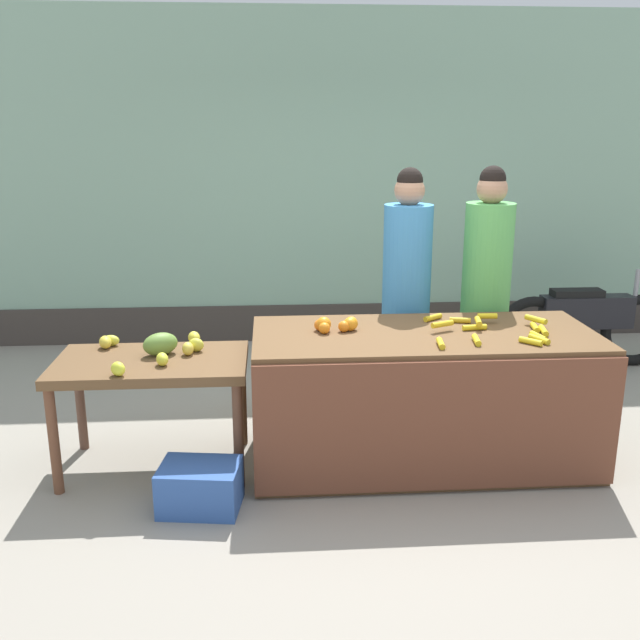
# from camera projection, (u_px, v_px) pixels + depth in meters

# --- Properties ---
(ground_plane) EXTENTS (24.00, 24.00, 0.00)m
(ground_plane) POSITION_uv_depth(u_px,v_px,m) (369.00, 459.00, 4.54)
(ground_plane) COLOR gray
(market_wall_back) EXTENTS (9.49, 0.23, 3.12)m
(market_wall_back) POSITION_uv_depth(u_px,v_px,m) (333.00, 184.00, 6.79)
(market_wall_back) COLOR #8CB299
(market_wall_back) RESTS_ON ground
(fruit_stall_counter) EXTENTS (2.12, 0.93, 0.85)m
(fruit_stall_counter) POSITION_uv_depth(u_px,v_px,m) (423.00, 397.00, 4.43)
(fruit_stall_counter) COLOR brown
(fruit_stall_counter) RESTS_ON ground
(side_table_wooden) EXTENTS (1.15, 0.69, 0.71)m
(side_table_wooden) POSITION_uv_depth(u_px,v_px,m) (152.00, 373.00, 4.28)
(side_table_wooden) COLOR brown
(side_table_wooden) RESTS_ON ground
(banana_bunch_pile) EXTENTS (0.78, 0.69, 0.07)m
(banana_bunch_pile) POSITION_uv_depth(u_px,v_px,m) (494.00, 329.00, 4.32)
(banana_bunch_pile) COLOR yellow
(banana_bunch_pile) RESTS_ON fruit_stall_counter
(orange_pile) EXTENTS (0.27, 0.14, 0.09)m
(orange_pile) POSITION_uv_depth(u_px,v_px,m) (336.00, 325.00, 4.35)
(orange_pile) COLOR orange
(orange_pile) RESTS_ON fruit_stall_counter
(mango_papaya_pile) EXTENTS (0.69, 0.71, 0.14)m
(mango_papaya_pile) POSITION_uv_depth(u_px,v_px,m) (158.00, 346.00, 4.34)
(mango_papaya_pile) COLOR yellow
(mango_papaya_pile) RESTS_ON side_table_wooden
(vendor_woman_blue_shirt) EXTENTS (0.34, 0.34, 1.81)m
(vendor_woman_blue_shirt) POSITION_uv_depth(u_px,v_px,m) (406.00, 296.00, 4.99)
(vendor_woman_blue_shirt) COLOR #33333D
(vendor_woman_blue_shirt) RESTS_ON ground
(vendor_woman_green_shirt) EXTENTS (0.34, 0.34, 1.82)m
(vendor_woman_green_shirt) POSITION_uv_depth(u_px,v_px,m) (485.00, 295.00, 4.99)
(vendor_woman_green_shirt) COLOR #33333D
(vendor_woman_green_shirt) RESTS_ON ground
(parked_motorcycle) EXTENTS (1.60, 0.18, 0.88)m
(parked_motorcycle) POSITION_uv_depth(u_px,v_px,m) (585.00, 323.00, 6.18)
(parked_motorcycle) COLOR black
(parked_motorcycle) RESTS_ON ground
(produce_crate) EXTENTS (0.48, 0.38, 0.26)m
(produce_crate) POSITION_uv_depth(u_px,v_px,m) (200.00, 487.00, 3.93)
(produce_crate) COLOR #3359A5
(produce_crate) RESTS_ON ground
(produce_sack) EXTENTS (0.31, 0.37, 0.44)m
(produce_sack) POSITION_uv_depth(u_px,v_px,m) (285.00, 381.00, 5.30)
(produce_sack) COLOR tan
(produce_sack) RESTS_ON ground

